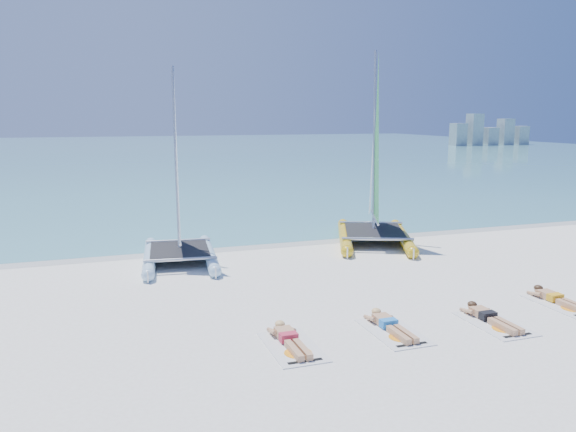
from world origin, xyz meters
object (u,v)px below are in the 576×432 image
object	(u,v)px
catamaran_blue	(178,202)
sunbather_d	(556,298)
towel_a	(292,347)
towel_c	(494,324)
catamaran_yellow	(374,179)
towel_d	(562,304)
towel_b	(394,332)
sunbather_a	(289,338)
sunbather_c	(489,316)
sunbather_b	(389,324)

from	to	relation	value
catamaran_blue	sunbather_d	size ratio (longest dim) A/B	3.74
towel_a	towel_c	world-z (taller)	same
catamaran_yellow	towel_a	distance (m)	10.89
sunbather_d	towel_d	bearing A→B (deg)	-90.00
towel_a	towel_b	bearing A→B (deg)	1.01
sunbather_a	sunbather_d	distance (m)	7.22
towel_a	towel_b	distance (m)	2.35
sunbather_a	towel_b	distance (m)	2.36
towel_a	towel_d	size ratio (longest dim) A/B	1.00
catamaran_blue	towel_c	xyz separation A→B (m)	(5.93, -7.98, -1.92)
sunbather_c	sunbather_d	bearing A→B (deg)	12.46
towel_c	sunbather_b	bearing A→B (deg)	168.37
towel_b	towel_d	size ratio (longest dim) A/B	1.00
sunbather_b	towel_d	xyz separation A→B (m)	(4.86, 0.05, -0.11)
sunbather_b	catamaran_blue	bearing A→B (deg)	115.25
towel_b	sunbather_c	xyz separation A→B (m)	(2.40, -0.11, 0.11)
towel_a	towel_c	bearing A→B (deg)	-3.14
sunbather_a	towel_c	distance (m)	4.77
towel_d	sunbather_a	bearing A→B (deg)	-179.27
sunbather_a	sunbather_b	xyz separation A→B (m)	(2.35, 0.04, 0.00)
catamaran_yellow	towel_c	world-z (taller)	catamaran_yellow
catamaran_yellow	catamaran_blue	bearing A→B (deg)	-150.54
catamaran_blue	towel_a	size ratio (longest dim) A/B	3.49
towel_a	towel_c	size ratio (longest dim) A/B	1.00
sunbather_c	sunbather_a	bearing A→B (deg)	176.86
catamaran_blue	towel_c	bearing A→B (deg)	-47.14
towel_c	sunbather_c	distance (m)	0.22
towel_d	catamaran_blue	bearing A→B (deg)	138.45
catamaran_blue	sunbather_b	world-z (taller)	catamaran_blue
towel_a	sunbather_a	distance (m)	0.22
towel_b	catamaran_yellow	bearing A→B (deg)	65.55
sunbather_a	towel_c	xyz separation A→B (m)	(4.75, -0.45, -0.11)
catamaran_blue	sunbather_b	size ratio (longest dim) A/B	3.74
catamaran_blue	sunbather_d	bearing A→B (deg)	-34.55
sunbather_d	sunbather_a	bearing A→B (deg)	-177.74
sunbather_b	towel_b	bearing A→B (deg)	-90.00
catamaran_blue	towel_b	world-z (taller)	catamaran_blue
catamaran_blue	sunbather_a	bearing A→B (deg)	-74.81
sunbather_b	sunbather_d	world-z (taller)	same
catamaran_yellow	towel_b	bearing A→B (deg)	-91.84
towel_d	towel_a	bearing A→B (deg)	-177.74
towel_c	sunbather_d	world-z (taller)	sunbather_d
towel_a	sunbather_a	size ratio (longest dim) A/B	1.07
towel_b	sunbather_d	world-z (taller)	sunbather_d
catamaran_yellow	towel_a	size ratio (longest dim) A/B	3.95
towel_c	towel_d	bearing A→B (deg)	12.46
sunbather_d	towel_a	bearing A→B (deg)	-176.22
catamaran_blue	sunbather_b	bearing A→B (deg)	-58.49
catamaran_yellow	sunbather_a	distance (m)	10.71
catamaran_blue	towel_a	xyz separation A→B (m)	(1.18, -7.72, -1.92)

